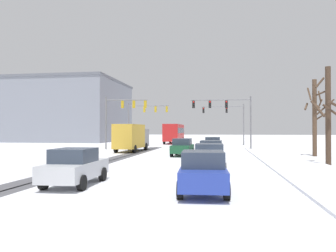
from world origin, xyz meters
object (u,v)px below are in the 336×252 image
at_px(car_black_lead, 213,144).
at_px(box_truck_delivery, 132,137).
at_px(car_white_fourth, 209,157).
at_px(car_blue_sixth, 203,172).
at_px(bus_oncoming, 174,132).
at_px(traffic_signal_near_left, 123,111).
at_px(car_grey_third, 211,151).
at_px(office_building_far_left_block, 58,111).
at_px(traffic_signal_far_left, 145,114).
at_px(bare_tree_sidewalk_far, 314,116).
at_px(bare_tree_sidewalk_mid, 328,114).
at_px(car_dark_green_second, 182,147).
at_px(traffic_signal_near_right, 226,110).
at_px(car_silver_fifth, 75,167).
at_px(traffic_signal_far_right, 229,116).

bearing_deg(car_black_lead, box_truck_delivery, -176.15).
bearing_deg(car_white_fourth, car_blue_sixth, -90.25).
distance_m(car_blue_sixth, bus_oncoming, 45.58).
relative_size(traffic_signal_near_left, car_white_fourth, 1.57).
distance_m(car_grey_third, office_building_far_left_block, 53.94).
distance_m(traffic_signal_far_left, car_blue_sixth, 37.98).
bearing_deg(bare_tree_sidewalk_far, car_blue_sixth, -115.89).
relative_size(car_black_lead, office_building_far_left_block, 0.15).
bearing_deg(bare_tree_sidewalk_mid, traffic_signal_far_left, 126.84).
xyz_separation_m(traffic_signal_far_left, car_white_fourth, (10.81, -29.64, -3.98)).
relative_size(traffic_signal_near_left, traffic_signal_far_left, 1.00).
height_order(bus_oncoming, bare_tree_sidewalk_mid, bare_tree_sidewalk_mid).
relative_size(traffic_signal_far_left, car_black_lead, 1.59).
height_order(car_dark_green_second, office_building_far_left_block, office_building_far_left_block).
height_order(traffic_signal_near_right, office_building_far_left_block, office_building_far_left_block).
height_order(car_white_fourth, car_silver_fifth, same).
bearing_deg(car_dark_green_second, traffic_signal_near_left, 134.14).
bearing_deg(traffic_signal_far_right, car_grey_third, -94.14).
height_order(car_silver_fifth, car_blue_sixth, same).
bearing_deg(car_blue_sixth, office_building_far_left_block, 122.56).
bearing_deg(traffic_signal_far_right, bare_tree_sidewalk_mid, -78.33).
distance_m(traffic_signal_near_left, car_blue_sixth, 28.77).
distance_m(car_black_lead, car_blue_sixth, 23.48).
distance_m(car_dark_green_second, office_building_far_left_block, 48.12).
relative_size(traffic_signal_near_right, car_blue_sixth, 1.76).
bearing_deg(car_silver_fifth, traffic_signal_near_right, 75.39).
height_order(car_white_fourth, car_blue_sixth, same).
distance_m(car_grey_third, bare_tree_sidewalk_far, 11.80).
relative_size(car_grey_third, bare_tree_sidewalk_far, 0.59).
height_order(bare_tree_sidewalk_mid, office_building_far_left_block, office_building_far_left_block).
bearing_deg(car_silver_fifth, bare_tree_sidewalk_far, 50.65).
bearing_deg(bare_tree_sidewalk_far, car_black_lead, 154.34).
distance_m(car_dark_green_second, car_blue_sixth, 17.72).
relative_size(car_silver_fifth, car_blue_sixth, 0.99).
height_order(traffic_signal_near_right, bare_tree_sidewalk_mid, bare_tree_sidewalk_mid).
bearing_deg(traffic_signal_near_left, office_building_far_left_block, 130.02).
bearing_deg(car_grey_third, car_dark_green_second, 117.85).
bearing_deg(car_black_lead, traffic_signal_near_right, 70.69).
distance_m(traffic_signal_near_left, office_building_far_left_block, 35.74).
relative_size(car_white_fourth, bus_oncoming, 0.38).
bearing_deg(traffic_signal_near_left, car_dark_green_second, -45.86).
distance_m(traffic_signal_far_right, car_dark_green_second, 23.27).
xyz_separation_m(traffic_signal_far_right, car_blue_sixth, (-2.02, -39.94, -3.86)).
xyz_separation_m(car_blue_sixth, bare_tree_sidewalk_far, (9.22, 18.99, 2.90)).
height_order(car_dark_green_second, bare_tree_sidewalk_mid, bare_tree_sidewalk_mid).
xyz_separation_m(traffic_signal_far_right, car_white_fourth, (-1.99, -33.38, -3.86)).
bearing_deg(traffic_signal_far_left, box_truck_delivery, -82.98).
distance_m(traffic_signal_far_right, car_silver_fifth, 39.99).
bearing_deg(traffic_signal_near_left, traffic_signal_far_right, 46.06).
height_order(car_silver_fifth, box_truck_delivery, box_truck_delivery).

